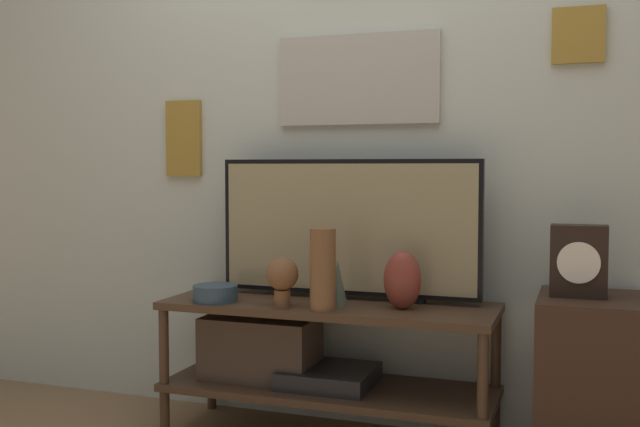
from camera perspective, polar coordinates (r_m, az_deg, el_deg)
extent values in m
cube|color=beige|center=(3.24, 2.32, 7.92)|extent=(6.40, 0.06, 2.70)
cube|color=#B2ADA3|center=(3.20, 2.90, 10.16)|extent=(0.70, 0.02, 0.38)
cube|color=#B2BCC6|center=(3.19, 2.86, 10.17)|extent=(0.66, 0.01, 0.34)
cube|color=olive|center=(3.51, -10.34, 5.65)|extent=(0.17, 0.02, 0.35)
cube|color=beige|center=(3.50, -10.39, 5.65)|extent=(0.14, 0.01, 0.31)
cube|color=olive|center=(3.08, 19.08, 12.73)|extent=(0.19, 0.02, 0.21)
cube|color=slate|center=(3.07, 19.08, 12.75)|extent=(0.16, 0.01, 0.18)
cube|color=#422D1E|center=(3.01, 0.67, -7.09)|extent=(1.33, 0.46, 0.03)
cube|color=#422D1E|center=(3.09, 0.66, -13.18)|extent=(1.33, 0.46, 0.03)
cylinder|color=#422D1E|center=(3.16, -11.79, -11.62)|extent=(0.04, 0.04, 0.56)
cylinder|color=#422D1E|center=(2.74, 12.27, -13.97)|extent=(0.04, 0.04, 0.56)
cylinder|color=#422D1E|center=(3.50, -8.28, -10.08)|extent=(0.04, 0.04, 0.56)
cylinder|color=#422D1E|center=(3.13, 13.24, -11.77)|extent=(0.04, 0.04, 0.56)
cube|color=black|center=(3.08, 0.66, -12.28)|extent=(0.36, 0.33, 0.07)
cube|color=#47382D|center=(3.16, -4.56, -10.14)|extent=(0.47, 0.26, 0.26)
cylinder|color=black|center=(3.19, -3.07, -6.03)|extent=(0.05, 0.05, 0.02)
cylinder|color=black|center=(3.02, 7.61, -6.62)|extent=(0.05, 0.05, 0.02)
cube|color=black|center=(3.05, 2.13, -1.04)|extent=(1.09, 0.04, 0.55)
cube|color=#998C66|center=(3.04, 2.04, -1.06)|extent=(1.06, 0.01, 0.52)
cylinder|color=brown|center=(2.82, 0.21, -4.29)|extent=(0.10, 0.10, 0.31)
cone|color=#4C5647|center=(2.94, 1.36, -5.32)|extent=(0.08, 0.08, 0.18)
cylinder|color=#2D4251|center=(3.06, -7.98, -6.04)|extent=(0.18, 0.18, 0.07)
ellipsoid|color=brown|center=(2.87, 6.29, -5.06)|extent=(0.14, 0.10, 0.22)
cylinder|color=brown|center=(2.92, -2.89, -6.48)|extent=(0.06, 0.06, 0.06)
sphere|color=brown|center=(2.91, -2.90, -4.61)|extent=(0.13, 0.13, 0.13)
cube|color=#382319|center=(2.92, 19.83, -12.22)|extent=(0.36, 0.44, 0.64)
cube|color=black|center=(2.82, 19.12, -3.44)|extent=(0.19, 0.10, 0.26)
cylinder|color=white|center=(2.77, 19.11, -3.57)|extent=(0.15, 0.01, 0.15)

